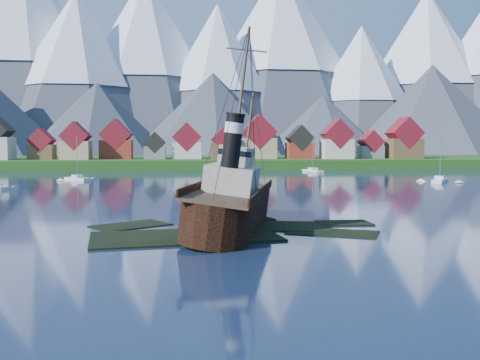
{
  "coord_description": "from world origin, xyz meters",
  "views": [
    {
      "loc": [
        -3.05,
        -53.7,
        9.2
      ],
      "look_at": [
        3.2,
        6.0,
        5.0
      ],
      "focal_mm": 40.0,
      "sensor_mm": 36.0,
      "label": 1
    }
  ],
  "objects": [
    {
      "name": "sailboat_c",
      "position": [
        -29.06,
        80.14,
        0.25
      ],
      "size": [
        7.44,
        7.69,
        11.04
      ],
      "rotation": [
        0.0,
        0.0,
        0.76
      ],
      "color": "silver",
      "rests_on": "ground"
    },
    {
      "name": "sailboat_e",
      "position": [
        37.22,
        110.48,
        0.25
      ],
      "size": [
        4.79,
        10.34,
        11.64
      ],
      "rotation": [
        0.0,
        0.0,
        0.24
      ],
      "color": "silver",
      "rests_on": "ground"
    },
    {
      "name": "mountains",
      "position": [
        -0.79,
        481.26,
        89.34
      ],
      "size": [
        965.0,
        340.0,
        205.0
      ],
      "color": "#2D333D",
      "rests_on": "ground"
    },
    {
      "name": "tugboat_wreck",
      "position": [
        1.6,
        3.77,
        2.77
      ],
      "size": [
        6.42,
        27.68,
        21.94
      ],
      "rotation": [
        0.0,
        0.12,
        -0.24
      ],
      "color": "black",
      "rests_on": "ground"
    },
    {
      "name": "seawall",
      "position": [
        0.0,
        132.0,
        0.0
      ],
      "size": [
        600.0,
        2.5,
        2.0
      ],
      "primitive_type": "cube",
      "color": "#3F3D38",
      "rests_on": "ground"
    },
    {
      "name": "ground",
      "position": [
        0.0,
        0.0,
        0.0
      ],
      "size": [
        1400.0,
        1400.0,
        0.0
      ],
      "primitive_type": "plane",
      "color": "#172340",
      "rests_on": "ground"
    },
    {
      "name": "town",
      "position": [
        -33.12,
        152.18,
        8.99
      ],
      "size": [
        250.96,
        16.69,
        17.3
      ],
      "color": "maroon",
      "rests_on": "ground"
    },
    {
      "name": "shore_bank",
      "position": [
        0.0,
        170.0,
        0.0
      ],
      "size": [
        600.0,
        80.0,
        3.2
      ],
      "primitive_type": "cube",
      "color": "#194E16",
      "rests_on": "ground"
    },
    {
      "name": "shoal",
      "position": [
        1.78,
        2.15,
        -0.35
      ],
      "size": [
        31.71,
        21.24,
        1.14
      ],
      "color": "black",
      "rests_on": "ground"
    },
    {
      "name": "sailboat_d",
      "position": [
        56.21,
        64.82,
        0.28
      ],
      "size": [
        7.14,
        8.68,
        12.38
      ],
      "rotation": [
        0.0,
        0.0,
        -0.62
      ],
      "color": "silver",
      "rests_on": "ground"
    }
  ]
}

